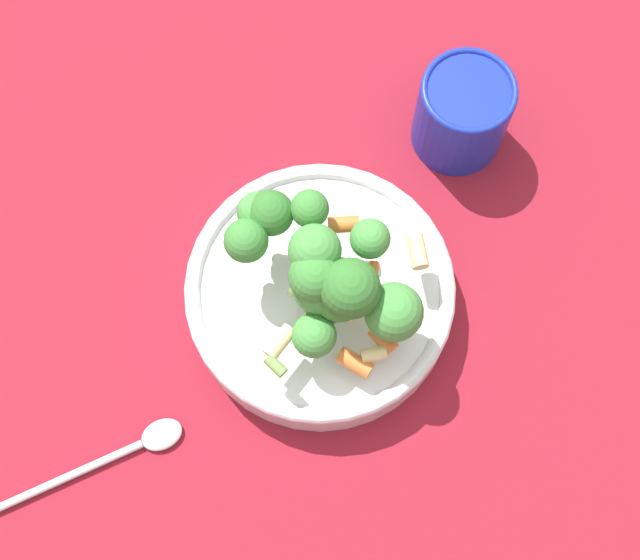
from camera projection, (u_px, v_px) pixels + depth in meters
name	position (u px, v px, depth m)	size (l,w,h in m)	color
ground_plane	(320.00, 302.00, 0.80)	(3.00, 3.00, 0.00)	maroon
bowl	(320.00, 294.00, 0.78)	(0.23, 0.23, 0.05)	silver
pasta_salad	(328.00, 277.00, 0.70)	(0.17, 0.17, 0.10)	#8CB766
cup	(462.00, 113.00, 0.81)	(0.09, 0.09, 0.09)	#192DAD
spoon	(114.00, 456.00, 0.76)	(0.19, 0.05, 0.01)	silver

